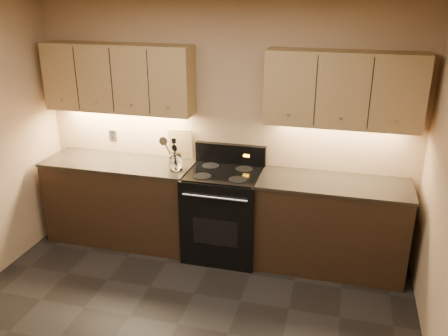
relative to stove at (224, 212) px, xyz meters
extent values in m
plane|color=silver|center=(-0.08, -1.68, 2.12)|extent=(4.00, 4.00, 0.00)
cube|color=tan|center=(-0.08, 0.32, 0.82)|extent=(4.00, 0.04, 2.60)
cube|color=black|center=(-1.18, 0.02, -0.03)|extent=(1.60, 0.60, 0.90)
cube|color=#3A3124|center=(-1.18, 0.02, 0.44)|extent=(1.62, 0.62, 0.03)
cube|color=black|center=(1.10, 0.02, -0.03)|extent=(1.44, 0.60, 0.90)
cube|color=#3A3124|center=(1.10, 0.02, 0.44)|extent=(1.46, 0.62, 0.03)
cube|color=black|center=(0.00, -0.01, -0.02)|extent=(0.76, 0.65, 0.92)
cube|color=black|center=(0.00, -0.01, 0.45)|extent=(0.70, 0.60, 0.01)
cube|color=black|center=(0.00, 0.28, 0.55)|extent=(0.76, 0.07, 0.22)
cube|color=orange|center=(0.18, 0.24, 0.56)|extent=(0.06, 0.00, 0.03)
cylinder|color=silver|center=(0.00, -0.35, 0.32)|extent=(0.65, 0.02, 0.02)
cube|color=black|center=(0.00, -0.33, -0.07)|extent=(0.46, 0.00, 0.28)
cylinder|color=black|center=(-0.18, -0.16, 0.45)|extent=(0.18, 0.18, 0.00)
cylinder|color=black|center=(0.18, -0.16, 0.45)|extent=(0.18, 0.18, 0.00)
cylinder|color=black|center=(-0.18, 0.14, 0.45)|extent=(0.18, 0.18, 0.00)
cylinder|color=black|center=(0.18, 0.14, 0.45)|extent=(0.18, 0.18, 0.00)
cube|color=tan|center=(-1.18, 0.17, 1.32)|extent=(1.60, 0.30, 0.70)
cube|color=tan|center=(1.10, 0.17, 1.32)|extent=(1.44, 0.30, 0.70)
cube|color=#B2B5BA|center=(-1.38, 0.31, 0.64)|extent=(0.08, 0.01, 0.12)
cylinder|color=white|center=(-0.50, -0.05, 0.53)|extent=(0.14, 0.14, 0.17)
cylinder|color=white|center=(-0.50, -0.05, 0.46)|extent=(0.13, 0.13, 0.02)
cube|color=tan|center=(-0.56, 0.29, 0.62)|extent=(0.27, 0.07, 0.34)
camera|label=1|loc=(1.14, -4.32, 2.22)|focal=38.00mm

